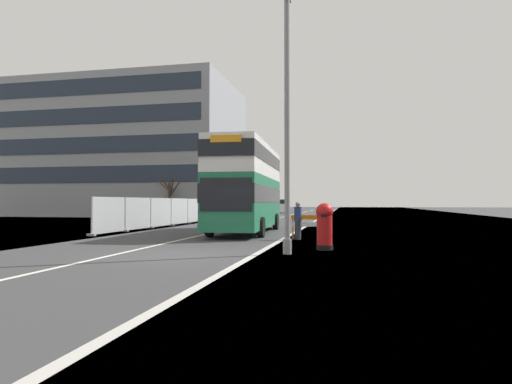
{
  "coord_description": "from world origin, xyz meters",
  "views": [
    {
      "loc": [
        5.5,
        -13.61,
        1.72
      ],
      "look_at": [
        1.17,
        6.87,
        2.2
      ],
      "focal_mm": 30.92,
      "sensor_mm": 36.0,
      "label": 1
    }
  ],
  "objects_px": {
    "double_decker_bus": "(247,187)",
    "car_far_side": "(282,207)",
    "car_receding_far": "(268,207)",
    "roadworks_barrier": "(307,225)",
    "car_oncoming_near": "(245,210)",
    "lamppost_foreground": "(287,130)",
    "car_receding_mid": "(259,208)",
    "pedestrian_at_kerb": "(298,221)",
    "red_pillar_postbox": "(325,224)"
  },
  "relations": [
    {
      "from": "red_pillar_postbox",
      "to": "car_receding_far",
      "type": "xyz_separation_m",
      "value": [
        -10.12,
        43.65,
        0.11
      ]
    },
    {
      "from": "car_oncoming_near",
      "to": "double_decker_bus",
      "type": "bearing_deg",
      "value": -76.37
    },
    {
      "from": "lamppost_foreground",
      "to": "car_far_side",
      "type": "bearing_deg",
      "value": 98.7
    },
    {
      "from": "car_receding_far",
      "to": "car_far_side",
      "type": "distance_m",
      "value": 8.95
    },
    {
      "from": "lamppost_foreground",
      "to": "car_receding_far",
      "type": "distance_m",
      "value": 46.25
    },
    {
      "from": "car_oncoming_near",
      "to": "pedestrian_at_kerb",
      "type": "distance_m",
      "value": 24.06
    },
    {
      "from": "double_decker_bus",
      "to": "car_far_side",
      "type": "bearing_deg",
      "value": 95.97
    },
    {
      "from": "lamppost_foreground",
      "to": "pedestrian_at_kerb",
      "type": "distance_m",
      "value": 6.58
    },
    {
      "from": "car_receding_far",
      "to": "double_decker_bus",
      "type": "bearing_deg",
      "value": -81.44
    },
    {
      "from": "double_decker_bus",
      "to": "lamppost_foreground",
      "type": "bearing_deg",
      "value": -69.55
    },
    {
      "from": "car_receding_far",
      "to": "car_far_side",
      "type": "relative_size",
      "value": 1.06
    },
    {
      "from": "double_decker_bus",
      "to": "pedestrian_at_kerb",
      "type": "relative_size",
      "value": 6.28
    },
    {
      "from": "car_far_side",
      "to": "red_pillar_postbox",
      "type": "bearing_deg",
      "value": -79.83
    },
    {
      "from": "car_receding_mid",
      "to": "car_oncoming_near",
      "type": "bearing_deg",
      "value": -90.13
    },
    {
      "from": "lamppost_foreground",
      "to": "roadworks_barrier",
      "type": "bearing_deg",
      "value": 88.86
    },
    {
      "from": "red_pillar_postbox",
      "to": "car_receding_mid",
      "type": "height_order",
      "value": "car_receding_mid"
    },
    {
      "from": "double_decker_bus",
      "to": "car_oncoming_near",
      "type": "height_order",
      "value": "double_decker_bus"
    },
    {
      "from": "red_pillar_postbox",
      "to": "car_oncoming_near",
      "type": "height_order",
      "value": "car_oncoming_near"
    },
    {
      "from": "lamppost_foreground",
      "to": "car_receding_mid",
      "type": "relative_size",
      "value": 2.19
    },
    {
      "from": "roadworks_barrier",
      "to": "car_oncoming_near",
      "type": "distance_m",
      "value": 24.2
    },
    {
      "from": "car_far_side",
      "to": "lamppost_foreground",
      "type": "bearing_deg",
      "value": -81.3
    },
    {
      "from": "pedestrian_at_kerb",
      "to": "car_receding_far",
      "type": "bearing_deg",
      "value": 102.39
    },
    {
      "from": "roadworks_barrier",
      "to": "car_receding_mid",
      "type": "relative_size",
      "value": 0.36
    },
    {
      "from": "roadworks_barrier",
      "to": "car_oncoming_near",
      "type": "height_order",
      "value": "car_oncoming_near"
    },
    {
      "from": "double_decker_bus",
      "to": "red_pillar_postbox",
      "type": "bearing_deg",
      "value": -59.68
    },
    {
      "from": "car_receding_mid",
      "to": "car_receding_far",
      "type": "relative_size",
      "value": 0.94
    },
    {
      "from": "red_pillar_postbox",
      "to": "car_receding_far",
      "type": "bearing_deg",
      "value": 103.06
    },
    {
      "from": "car_receding_mid",
      "to": "pedestrian_at_kerb",
      "type": "xyz_separation_m",
      "value": [
        7.86,
        -29.65,
        -0.13
      ]
    },
    {
      "from": "roadworks_barrier",
      "to": "car_receding_far",
      "type": "height_order",
      "value": "car_receding_far"
    },
    {
      "from": "car_receding_mid",
      "to": "car_far_side",
      "type": "height_order",
      "value": "car_receding_mid"
    },
    {
      "from": "car_oncoming_near",
      "to": "car_receding_mid",
      "type": "xyz_separation_m",
      "value": [
        0.02,
        6.92,
        0.04
      ]
    },
    {
      "from": "roadworks_barrier",
      "to": "car_receding_far",
      "type": "distance_m",
      "value": 40.59
    },
    {
      "from": "roadworks_barrier",
      "to": "car_far_side",
      "type": "height_order",
      "value": "car_far_side"
    },
    {
      "from": "car_oncoming_near",
      "to": "pedestrian_at_kerb",
      "type": "xyz_separation_m",
      "value": [
        7.87,
        -22.73,
        -0.1
      ]
    },
    {
      "from": "lamppost_foreground",
      "to": "double_decker_bus",
      "type": "bearing_deg",
      "value": 110.45
    },
    {
      "from": "car_receding_far",
      "to": "pedestrian_at_kerb",
      "type": "height_order",
      "value": "car_receding_far"
    },
    {
      "from": "red_pillar_postbox",
      "to": "car_far_side",
      "type": "distance_m",
      "value": 53.42
    },
    {
      "from": "double_decker_bus",
      "to": "red_pillar_postbox",
      "type": "xyz_separation_m",
      "value": [
        4.79,
        -8.19,
        -1.67
      ]
    },
    {
      "from": "double_decker_bus",
      "to": "car_far_side",
      "type": "xyz_separation_m",
      "value": [
        -4.65,
        44.39,
        -1.59
      ]
    },
    {
      "from": "car_receding_mid",
      "to": "car_receding_far",
      "type": "height_order",
      "value": "car_receding_far"
    },
    {
      "from": "roadworks_barrier",
      "to": "lamppost_foreground",
      "type": "bearing_deg",
      "value": -91.14
    },
    {
      "from": "lamppost_foreground",
      "to": "car_far_side",
      "type": "height_order",
      "value": "lamppost_foreground"
    },
    {
      "from": "pedestrian_at_kerb",
      "to": "lamppost_foreground",
      "type": "bearing_deg",
      "value": -87.01
    },
    {
      "from": "car_far_side",
      "to": "car_receding_far",
      "type": "bearing_deg",
      "value": -94.44
    },
    {
      "from": "red_pillar_postbox",
      "to": "car_far_side",
      "type": "bearing_deg",
      "value": 100.17
    },
    {
      "from": "car_oncoming_near",
      "to": "car_receding_mid",
      "type": "relative_size",
      "value": 0.96
    },
    {
      "from": "car_receding_mid",
      "to": "pedestrian_at_kerb",
      "type": "relative_size",
      "value": 2.31
    },
    {
      "from": "lamppost_foreground",
      "to": "car_oncoming_near",
      "type": "distance_m",
      "value": 29.76
    },
    {
      "from": "car_receding_mid",
      "to": "lamppost_foreground",
      "type": "bearing_deg",
      "value": -77.01
    },
    {
      "from": "car_far_side",
      "to": "car_oncoming_near",
      "type": "bearing_deg",
      "value": -89.72
    }
  ]
}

